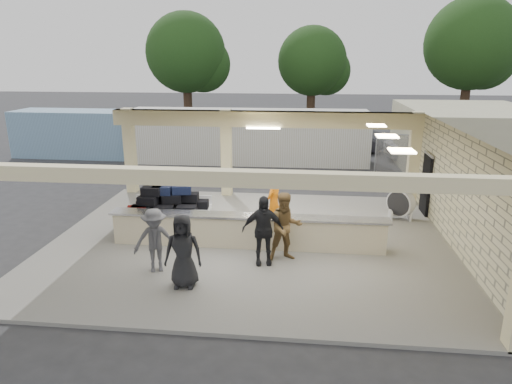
# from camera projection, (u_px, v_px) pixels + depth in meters

# --- Properties ---
(ground) EXTENTS (120.00, 120.00, 0.00)m
(ground) POSITION_uv_depth(u_px,v_px,m) (249.00, 243.00, 14.08)
(ground) COLOR #2A2A2C
(ground) RESTS_ON ground
(pavilion) EXTENTS (12.01, 10.00, 3.55)m
(pavilion) POSITION_uv_depth(u_px,v_px,m) (258.00, 195.00, 14.30)
(pavilion) COLOR slate
(pavilion) RESTS_ON ground
(baggage_counter) EXTENTS (8.20, 0.58, 0.98)m
(baggage_counter) POSITION_uv_depth(u_px,v_px,m) (247.00, 231.00, 13.43)
(baggage_counter) COLOR #C6B893
(baggage_counter) RESTS_ON pavilion
(luggage_cart) EXTENTS (2.66, 1.77, 1.49)m
(luggage_cart) POSITION_uv_depth(u_px,v_px,m) (168.00, 206.00, 14.59)
(luggage_cart) COLOR silver
(luggage_cart) RESTS_ON pavilion
(drum_fan) EXTENTS (0.91, 0.89, 1.06)m
(drum_fan) POSITION_uv_depth(u_px,v_px,m) (401.00, 203.00, 15.71)
(drum_fan) COLOR silver
(drum_fan) RESTS_ON pavilion
(baggage_handler) EXTENTS (0.63, 0.78, 1.87)m
(baggage_handler) POSITION_uv_depth(u_px,v_px,m) (274.00, 203.00, 14.51)
(baggage_handler) COLOR orange
(baggage_handler) RESTS_ON pavilion
(passenger_a) EXTENTS (1.02, 0.68, 1.92)m
(passenger_a) POSITION_uv_depth(u_px,v_px,m) (286.00, 227.00, 12.42)
(passenger_a) COLOR brown
(passenger_a) RESTS_ON pavilion
(passenger_b) EXTENTS (1.18, 0.58, 1.92)m
(passenger_b) POSITION_uv_depth(u_px,v_px,m) (263.00, 230.00, 12.19)
(passenger_b) COLOR black
(passenger_b) RESTS_ON pavilion
(passenger_c) EXTENTS (1.17, 0.74, 1.71)m
(passenger_c) POSITION_uv_depth(u_px,v_px,m) (155.00, 240.00, 11.78)
(passenger_c) COLOR #47484C
(passenger_c) RESTS_ON pavilion
(passenger_d) EXTENTS (0.92, 0.42, 1.84)m
(passenger_d) POSITION_uv_depth(u_px,v_px,m) (183.00, 251.00, 10.98)
(passenger_d) COLOR black
(passenger_d) RESTS_ON pavilion
(car_white_a) EXTENTS (5.22, 2.90, 1.43)m
(car_white_a) POSITION_uv_depth(u_px,v_px,m) (433.00, 148.00, 25.04)
(car_white_a) COLOR white
(car_white_a) RESTS_ON ground
(car_white_b) EXTENTS (4.94, 3.84, 1.48)m
(car_white_b) POSITION_uv_depth(u_px,v_px,m) (485.00, 144.00, 26.15)
(car_white_b) COLOR white
(car_white_b) RESTS_ON ground
(car_dark) EXTENTS (4.08, 2.93, 1.29)m
(car_dark) POSITION_uv_depth(u_px,v_px,m) (351.00, 140.00, 27.90)
(car_dark) COLOR black
(car_dark) RESTS_ON ground
(container_white) EXTENTS (12.88, 2.77, 2.78)m
(container_white) POSITION_uv_depth(u_px,v_px,m) (248.00, 136.00, 24.66)
(container_white) COLOR silver
(container_white) RESTS_ON ground
(container_blue) EXTENTS (10.04, 2.57, 2.60)m
(container_blue) POSITION_uv_depth(u_px,v_px,m) (103.00, 134.00, 25.98)
(container_blue) COLOR #789FC0
(container_blue) RESTS_ON ground
(fence) EXTENTS (12.06, 0.06, 2.03)m
(fence) POSITION_uv_depth(u_px,v_px,m) (507.00, 157.00, 21.22)
(fence) COLOR gray
(fence) RESTS_ON ground
(tree_left) EXTENTS (6.60, 6.30, 9.00)m
(tree_left) POSITION_uv_depth(u_px,v_px,m) (190.00, 56.00, 36.31)
(tree_left) COLOR #382619
(tree_left) RESTS_ON ground
(tree_mid) EXTENTS (6.00, 5.60, 8.00)m
(tree_mid) POSITION_uv_depth(u_px,v_px,m) (316.00, 64.00, 37.36)
(tree_mid) COLOR #382619
(tree_mid) RESTS_ON ground
(tree_right) EXTENTS (7.20, 7.00, 10.00)m
(tree_right) POSITION_uv_depth(u_px,v_px,m) (475.00, 47.00, 34.81)
(tree_right) COLOR #382619
(tree_right) RESTS_ON ground
(adjacent_building) EXTENTS (6.00, 8.00, 3.20)m
(adjacent_building) POSITION_uv_depth(u_px,v_px,m) (468.00, 141.00, 22.17)
(adjacent_building) COLOR #BBB895
(adjacent_building) RESTS_ON ground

